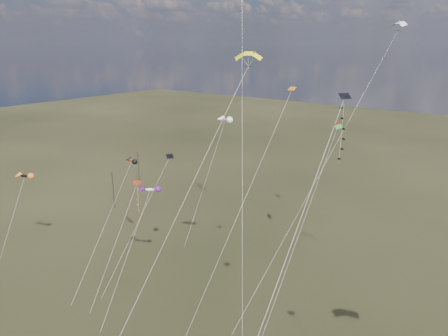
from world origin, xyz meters
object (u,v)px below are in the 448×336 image
Objects in this scene: novelty_black_orange at (24,176)px; utility_pole_near at (113,190)px; utility_pole_far at (139,167)px; parafoil_yellow at (248,55)px; diamond_black_high at (332,155)px.

utility_pole_near is at bearing 105.15° from novelty_black_orange.
utility_pole_far is 0.24× the size of parafoil_yellow.
parafoil_yellow is (49.57, -26.64, 28.06)m from utility_pole_far.
parafoil_yellow reaches higher than utility_pole_far.
parafoil_yellow reaches higher than novelty_black_orange.
parafoil_yellow is 41.24m from novelty_black_orange.
utility_pole_far is at bearing 119.74° from utility_pole_near.
diamond_black_high reaches higher than utility_pole_far.
utility_pole_near is 0.27× the size of diamond_black_high.
novelty_black_orange is at bearing 179.99° from diamond_black_high.
diamond_black_high is 16.66m from parafoil_yellow.
novelty_black_orange is (13.53, -34.42, 9.59)m from utility_pole_far.
diamond_black_high reaches higher than novelty_black_orange.
utility_pole_far is at bearing 151.18° from diamond_black_high.
diamond_black_high reaches higher than utility_pole_near.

